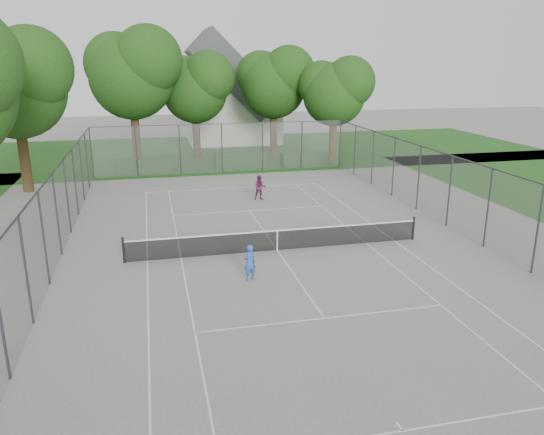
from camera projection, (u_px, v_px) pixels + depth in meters
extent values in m
plane|color=slate|center=(277.00, 251.00, 22.88)|extent=(120.00, 120.00, 0.00)
cube|color=#1A4814|center=(209.00, 152.00, 47.14)|extent=(60.00, 20.00, 0.00)
cube|color=silver|center=(403.00, 431.00, 11.79)|extent=(10.97, 0.06, 0.01)
cube|color=silver|center=(234.00, 188.00, 33.97)|extent=(10.97, 0.06, 0.01)
cube|color=silver|center=(147.00, 261.00, 21.69)|extent=(0.06, 23.77, 0.01)
cube|color=silver|center=(394.00, 241.00, 24.07)|extent=(0.06, 23.77, 0.01)
cube|color=silver|center=(181.00, 258.00, 21.99)|extent=(0.06, 23.77, 0.01)
cube|color=silver|center=(366.00, 243.00, 23.77)|extent=(0.06, 23.77, 0.01)
cube|color=silver|center=(324.00, 318.00, 16.91)|extent=(8.23, 0.06, 0.01)
cube|color=silver|center=(250.00, 211.00, 28.85)|extent=(8.23, 0.06, 0.01)
cube|color=silver|center=(277.00, 250.00, 22.88)|extent=(0.06, 12.80, 0.01)
cube|color=silver|center=(400.00, 426.00, 11.93)|extent=(0.06, 0.30, 0.01)
cube|color=silver|center=(234.00, 188.00, 33.83)|extent=(0.06, 0.30, 0.01)
cylinder|color=black|center=(123.00, 250.00, 21.34)|extent=(0.10, 0.10, 1.10)
cylinder|color=black|center=(413.00, 228.00, 24.11)|extent=(0.10, 0.10, 1.10)
cube|color=black|center=(277.00, 241.00, 22.75)|extent=(12.67, 0.01, 0.86)
cube|color=silver|center=(277.00, 231.00, 22.62)|extent=(12.77, 0.03, 0.06)
cube|color=silver|center=(277.00, 241.00, 22.76)|extent=(0.05, 0.02, 0.88)
cylinder|color=#38383D|center=(91.00, 153.00, 36.29)|extent=(0.08, 0.08, 3.50)
cylinder|color=#38383D|center=(340.00, 144.00, 40.19)|extent=(0.08, 0.08, 3.50)
cube|color=slate|center=(222.00, 148.00, 38.24)|extent=(18.00, 0.02, 3.50)
cube|color=slate|center=(51.00, 226.00, 20.43)|extent=(0.02, 34.00, 3.50)
cube|color=slate|center=(467.00, 199.00, 24.33)|extent=(0.02, 34.00, 3.50)
cube|color=#38383D|center=(221.00, 124.00, 37.73)|extent=(18.00, 0.05, 0.05)
cube|color=#38383D|center=(45.00, 182.00, 19.93)|extent=(0.05, 34.00, 0.05)
cube|color=#38383D|center=(472.00, 162.00, 23.83)|extent=(0.05, 34.00, 0.05)
cylinder|color=#382714|center=(136.00, 136.00, 40.80)|extent=(0.64, 0.64, 4.42)
sphere|color=#173B10|center=(132.00, 77.00, 39.53)|extent=(6.29, 6.29, 6.29)
sphere|color=#173B10|center=(148.00, 60.00, 38.56)|extent=(5.03, 5.03, 5.03)
sphere|color=#173B10|center=(116.00, 64.00, 39.75)|extent=(4.72, 4.72, 4.72)
cylinder|color=#382714|center=(197.00, 136.00, 43.58)|extent=(0.60, 0.60, 3.67)
sphere|color=#173B10|center=(195.00, 90.00, 42.52)|extent=(5.22, 5.22, 5.22)
sphere|color=#173B10|center=(208.00, 77.00, 41.72)|extent=(4.18, 4.18, 4.18)
sphere|color=#173B10|center=(182.00, 80.00, 42.71)|extent=(3.92, 3.92, 3.92)
cylinder|color=#382714|center=(273.00, 132.00, 45.55)|extent=(0.61, 0.61, 3.85)
sphere|color=#173B10|center=(273.00, 86.00, 44.45)|extent=(5.47, 5.47, 5.47)
sphere|color=#173B10|center=(289.00, 72.00, 43.60)|extent=(4.38, 4.38, 4.38)
sphere|color=#173B10|center=(261.00, 75.00, 44.64)|extent=(4.11, 4.11, 4.11)
cylinder|color=#382714|center=(333.00, 138.00, 42.94)|extent=(0.60, 0.60, 3.49)
sphere|color=#173B10|center=(334.00, 94.00, 41.93)|extent=(4.96, 4.96, 4.96)
sphere|color=#173B10|center=(350.00, 82.00, 41.17)|extent=(3.97, 3.97, 3.97)
sphere|color=#173B10|center=(321.00, 85.00, 42.11)|extent=(3.72, 3.72, 3.72)
cylinder|color=#382714|center=(24.00, 158.00, 32.45)|extent=(0.63, 0.63, 4.18)
sphere|color=#173B10|center=(15.00, 88.00, 31.25)|extent=(5.95, 5.95, 5.95)
sphere|color=#173B10|center=(31.00, 68.00, 30.33)|extent=(4.76, 4.76, 4.76)
cube|color=#1B3F14|center=(144.00, 165.00, 38.61)|extent=(4.00, 1.20, 1.00)
cube|color=#1B3F14|center=(240.00, 160.00, 40.23)|extent=(3.81, 1.09, 1.20)
cube|color=#1B3F14|center=(303.00, 159.00, 40.76)|extent=(3.42, 1.25, 1.03)
cube|color=beige|center=(232.00, 109.00, 51.85)|extent=(8.62, 6.47, 6.47)
cube|color=#48484C|center=(232.00, 75.00, 50.91)|extent=(8.53, 6.68, 8.53)
imported|color=#2E58AE|center=(249.00, 262.00, 19.66)|extent=(0.59, 0.48, 1.39)
imported|color=#61204E|center=(260.00, 188.00, 30.92)|extent=(0.75, 0.61, 1.45)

